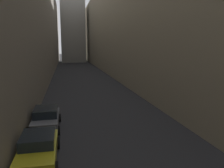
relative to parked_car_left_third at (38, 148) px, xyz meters
The scene contains 5 objects.
ground_plane 29.51m from the parked_car_left_third, 81.42° to the left, with size 264.00×264.00×0.00m, color #232326.
building_block_left 33.46m from the parked_car_left_third, 103.61° to the left, with size 12.89×108.00×20.61m, color #756B5B.
building_block_right 37.01m from the parked_car_left_third, 60.67° to the left, with size 15.23×108.00×20.66m, color gray.
parked_car_left_third is the anchor object (origin of this frame).
parked_car_left_far 4.71m from the parked_car_left_third, 90.00° to the left, with size 1.95×3.99×1.50m.
Camera 1 is at (-2.88, 7.90, 5.82)m, focal length 35.36 mm.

